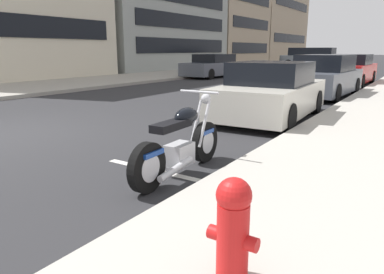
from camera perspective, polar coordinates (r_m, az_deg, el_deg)
The scene contains 13 objects.
ground_plane at distance 8.17m, azimuth -28.23°, elevation 0.32°, with size 260.00×260.00×0.00m, color #28282B.
sidewalk_far_curb at distance 21.39m, azimuth -9.30°, elevation 9.35°, with size 120.00×5.00×0.14m, color gray.
parking_stall_stripe at distance 4.98m, azimuth -3.81°, elevation -5.83°, with size 0.12×2.20×0.01m, color silver.
parked_motorcycle at distance 4.82m, azimuth -1.84°, elevation -1.26°, with size 2.04×0.62×1.11m.
parked_car_at_intersection at distance 9.03m, azimuth 12.56°, elevation 6.97°, with size 4.15×2.01×1.39m.
parked_car_near_corner at distance 14.04m, azimuth 20.47°, elevation 9.00°, with size 4.49×1.94×1.50m.
parked_car_mid_block at distance 19.44m, azimuth 23.89°, elevation 9.76°, with size 4.69×1.99×1.46m.
crossing_truck at distance 36.05m, azimuth 18.60°, elevation 12.01°, with size 2.10×5.57×1.85m.
car_opposite_curb at distance 22.56m, azimuth 3.39°, elevation 11.26°, with size 4.74×2.02×1.41m.
fire_hydrant at distance 2.46m, azimuth 6.59°, elevation -14.11°, with size 0.24×0.36×0.73m.
townhouse_behind_pole at distance 32.94m, azimuth -8.78°, elevation 18.58°, with size 14.19×10.28×8.97m.
townhouse_mid_block at distance 43.24m, azimuth 3.17°, elevation 17.13°, with size 10.76×10.16×8.34m.
townhouse_far_uphill at distance 55.68m, azimuth 9.77°, elevation 19.37°, with size 15.33×11.76×14.46m.
Camera 1 is at (-3.73, -7.07, 1.68)m, focal length 33.27 mm.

